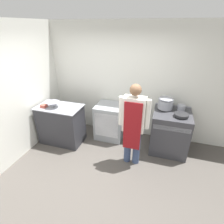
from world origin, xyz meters
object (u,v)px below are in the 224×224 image
object	(u,v)px
saute_pan	(181,115)
sauce_pot	(181,108)
fridge_unit	(110,121)
plastic_tub	(44,106)
stock_pot	(166,103)
stove	(170,131)
mixing_bowl	(53,104)
person_cook	(134,122)

from	to	relation	value
saute_pan	sauce_pot	xyz separation A→B (m)	(-0.00, 0.27, 0.04)
fridge_unit	plastic_tub	world-z (taller)	plastic_tub
plastic_tub	stock_pot	xyz separation A→B (m)	(2.60, 0.70, 0.12)
saute_pan	sauce_pot	world-z (taller)	sauce_pot
sauce_pot	fridge_unit	bearing A→B (deg)	-178.72
stove	mixing_bowl	size ratio (longest dim) A/B	3.16
plastic_tub	stock_pot	bearing A→B (deg)	15.07
person_cook	sauce_pot	world-z (taller)	person_cook
person_cook	stock_pot	distance (m)	0.98
person_cook	stock_pot	world-z (taller)	person_cook
fridge_unit	stove	bearing A→B (deg)	-4.13
person_cook	stove	bearing A→B (deg)	43.53
stove	mixing_bowl	bearing A→B (deg)	-169.07
person_cook	plastic_tub	xyz separation A→B (m)	(-2.06, 0.11, 0.01)
person_cook	mixing_bowl	xyz separation A→B (m)	(-1.86, 0.18, 0.04)
fridge_unit	sauce_pot	world-z (taller)	sauce_pot
stove	plastic_tub	bearing A→B (deg)	-168.56
fridge_unit	saute_pan	world-z (taller)	saute_pan
stove	plastic_tub	size ratio (longest dim) A/B	7.76
fridge_unit	mixing_bowl	xyz separation A→B (m)	(-1.15, -0.60, 0.56)
stove	fridge_unit	world-z (taller)	stove
stove	stock_pot	xyz separation A→B (m)	(-0.18, 0.14, 0.61)
fridge_unit	saute_pan	size ratio (longest dim) A/B	3.04
fridge_unit	sauce_pot	bearing A→B (deg)	1.28
person_cook	stock_pot	bearing A→B (deg)	56.63
saute_pan	sauce_pot	distance (m)	0.28
person_cook	plastic_tub	size ratio (longest dim) A/B	13.85
fridge_unit	stock_pot	distance (m)	1.40
person_cook	plastic_tub	bearing A→B (deg)	176.82
fridge_unit	mixing_bowl	distance (m)	1.41
stove	sauce_pot	bearing A→B (deg)	41.52
person_cook	sauce_pot	size ratio (longest dim) A/B	10.41
person_cook	saute_pan	bearing A→B (deg)	31.91
plastic_tub	mixing_bowl	bearing A→B (deg)	17.82
person_cook	saute_pan	world-z (taller)	person_cook
mixing_bowl	sauce_pot	distance (m)	2.80
stove	person_cook	size ratio (longest dim) A/B	0.56
mixing_bowl	stock_pot	bearing A→B (deg)	14.83
person_cook	plastic_tub	distance (m)	2.06
stock_pot	sauce_pot	bearing A→B (deg)	0.00
stock_pot	saute_pan	bearing A→B (deg)	-39.58
stove	person_cook	xyz separation A→B (m)	(-0.71, -0.68, 0.49)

